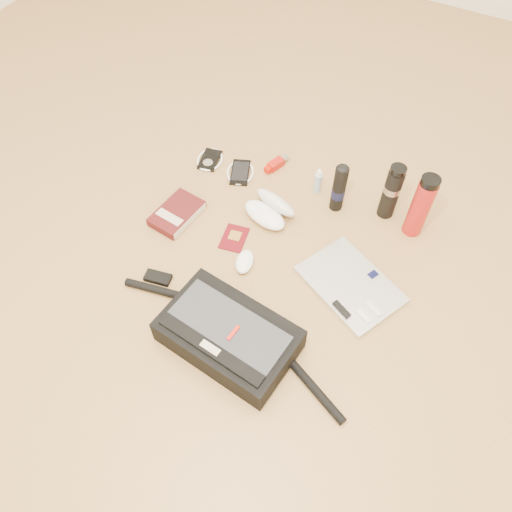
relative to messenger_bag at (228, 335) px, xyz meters
The scene contains 14 objects.
ground 0.26m from the messenger_bag, 96.93° to the left, with size 4.00×4.00×0.00m, color #A47A44.
messenger_bag is the anchor object (origin of this frame).
laptop 0.44m from the messenger_bag, 56.03° to the left, with size 0.38×0.33×0.03m.
book 0.54m from the messenger_bag, 140.84° to the left, with size 0.14×0.20×0.03m.
passport 0.40m from the messenger_bag, 117.97° to the left, with size 0.10×0.13×0.01m.
mouse 0.29m from the messenger_bag, 110.14° to the left, with size 0.08×0.11×0.03m.
sunglasses_case 0.52m from the messenger_bag, 104.19° to the left, with size 0.21×0.19×0.10m.
ipod 0.79m from the messenger_bag, 126.12° to the left, with size 0.12×0.13×0.01m.
phone 0.71m from the messenger_bag, 117.15° to the left, with size 0.14×0.15×0.01m.
inhaler 0.77m from the messenger_bag, 106.71° to the left, with size 0.06×0.12×0.03m.
spray_bottle 0.70m from the messenger_bag, 92.46° to the left, with size 0.03×0.03×0.11m.
aerosol_can 0.66m from the messenger_bag, 84.49° to the left, with size 0.06×0.06×0.20m.
thermos_black 0.75m from the messenger_bag, 72.05° to the left, with size 0.07×0.07×0.23m.
thermos_red 0.77m from the messenger_bag, 63.56° to the left, with size 0.08×0.08×0.25m.
Camera 1 is at (0.42, -0.79, 1.37)m, focal length 35.00 mm.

